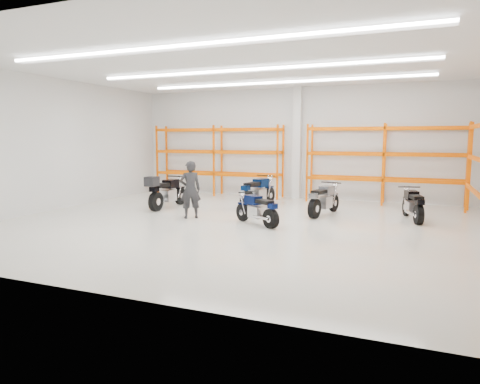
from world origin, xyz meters
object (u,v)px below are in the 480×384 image
at_px(motorcycle_back_a, 165,192).
at_px(standing_man, 190,190).
at_px(motorcycle_back_c, 323,200).
at_px(motorcycle_back_b, 257,193).
at_px(motorcycle_main, 258,210).
at_px(motorcycle_back_d, 413,206).
at_px(structural_column, 297,143).

bearing_deg(motorcycle_back_a, standing_man, -36.84).
bearing_deg(motorcycle_back_c, motorcycle_back_b, 162.86).
bearing_deg(motorcycle_main, standing_man, 174.29).
distance_m(motorcycle_main, motorcycle_back_b, 3.24).
xyz_separation_m(motorcycle_back_c, motorcycle_back_d, (2.67, 0.13, -0.03)).
bearing_deg(motorcycle_back_d, motorcycle_back_a, -173.66).
distance_m(motorcycle_back_c, structural_column, 4.33).
bearing_deg(structural_column, motorcycle_back_c, -62.97).
relative_size(motorcycle_main, motorcycle_back_d, 0.84).
relative_size(motorcycle_back_a, structural_column, 0.51).
height_order(motorcycle_back_a, motorcycle_back_c, motorcycle_back_a).
height_order(motorcycle_back_c, motorcycle_back_d, motorcycle_back_c).
height_order(motorcycle_back_b, standing_man, standing_man).
distance_m(motorcycle_main, motorcycle_back_a, 4.25).
relative_size(motorcycle_back_b, standing_man, 1.26).
relative_size(motorcycle_back_a, motorcycle_back_b, 1.04).
xyz_separation_m(motorcycle_back_c, standing_man, (-3.70, -2.03, 0.41)).
distance_m(motorcycle_back_c, motorcycle_back_d, 2.67).
xyz_separation_m(motorcycle_back_a, motorcycle_back_d, (8.06, 0.89, -0.12)).
distance_m(motorcycle_main, motorcycle_back_c, 2.66).
bearing_deg(motorcycle_back_d, motorcycle_back_b, 172.86).
xyz_separation_m(motorcycle_back_b, structural_column, (0.73, 2.74, 1.73)).
xyz_separation_m(standing_man, structural_column, (1.90, 5.55, 1.36)).
distance_m(motorcycle_back_a, motorcycle_back_d, 8.11).
bearing_deg(motorcycle_back_b, motorcycle_main, -69.77).
distance_m(motorcycle_back_d, structural_column, 5.89).
relative_size(motorcycle_back_c, structural_column, 0.46).
distance_m(motorcycle_back_a, motorcycle_back_b, 3.25).
xyz_separation_m(motorcycle_back_a, standing_man, (1.69, -1.26, 0.32)).
height_order(motorcycle_back_c, structural_column, structural_column).
relative_size(motorcycle_back_b, motorcycle_back_c, 1.09).
distance_m(motorcycle_back_b, standing_man, 3.07).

